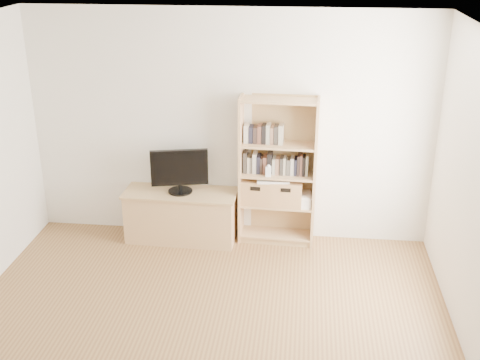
# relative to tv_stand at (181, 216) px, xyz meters

# --- Properties ---
(back_wall) EXTENTS (4.50, 0.02, 2.60)m
(back_wall) POSITION_rel_tv_stand_xyz_m (0.53, 0.23, 1.02)
(back_wall) COLOR white
(back_wall) RESTS_ON floor
(ceiling) EXTENTS (4.50, 5.00, 0.01)m
(ceiling) POSITION_rel_tv_stand_xyz_m (0.53, -2.27, 2.32)
(ceiling) COLOR white
(ceiling) RESTS_ON back_wall
(tv_stand) EXTENTS (1.25, 0.50, 0.57)m
(tv_stand) POSITION_rel_tv_stand_xyz_m (0.00, 0.00, 0.00)
(tv_stand) COLOR tan
(tv_stand) RESTS_ON floor
(bookshelf) EXTENTS (0.86, 0.33, 1.70)m
(bookshelf) POSITION_rel_tv_stand_xyz_m (1.09, 0.08, 0.56)
(bookshelf) COLOR tan
(bookshelf) RESTS_ON floor
(television) EXTENTS (0.63, 0.19, 0.50)m
(television) POSITION_rel_tv_stand_xyz_m (-0.00, 0.00, 0.56)
(television) COLOR black
(television) RESTS_ON tv_stand
(books_row_mid) EXTENTS (0.81, 0.19, 0.21)m
(books_row_mid) POSITION_rel_tv_stand_xyz_m (1.09, 0.10, 0.65)
(books_row_mid) COLOR #342F2A
(books_row_mid) RESTS_ON bookshelf
(books_row_upper) EXTENTS (0.37, 0.15, 0.19)m
(books_row_upper) POSITION_rel_tv_stand_xyz_m (0.90, 0.11, 0.99)
(books_row_upper) COLOR #342F2A
(books_row_upper) RESTS_ON bookshelf
(baby_monitor) EXTENTS (0.06, 0.04, 0.11)m
(baby_monitor) POSITION_rel_tv_stand_xyz_m (0.99, -0.01, 0.60)
(baby_monitor) COLOR white
(baby_monitor) RESTS_ON bookshelf
(basket_left) EXTENTS (0.36, 0.31, 0.28)m
(basket_left) POSITION_rel_tv_stand_xyz_m (0.86, 0.09, 0.33)
(basket_left) COLOR #B37D51
(basket_left) RESTS_ON bookshelf
(basket_right) EXTENTS (0.36, 0.30, 0.29)m
(basket_right) POSITION_rel_tv_stand_xyz_m (1.19, 0.07, 0.33)
(basket_right) COLOR #B37D51
(basket_right) RESTS_ON bookshelf
(laptop) EXTENTS (0.37, 0.28, 0.03)m
(laptop) POSITION_rel_tv_stand_xyz_m (1.04, 0.06, 0.49)
(laptop) COLOR white
(laptop) RESTS_ON basket_left
(magazine_stack) EXTENTS (0.18, 0.25, 0.12)m
(magazine_stack) POSITION_rel_tv_stand_xyz_m (1.38, 0.07, 0.25)
(magazine_stack) COLOR silver
(magazine_stack) RESTS_ON bookshelf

